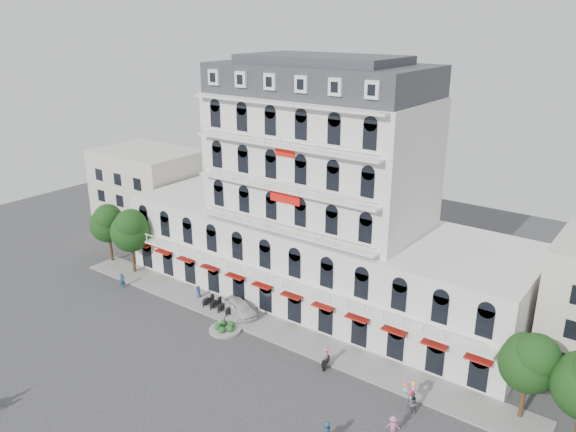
# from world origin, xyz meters

# --- Properties ---
(ground) EXTENTS (120.00, 120.00, 0.00)m
(ground) POSITION_xyz_m (0.00, 0.00, 0.00)
(ground) COLOR #38383A
(ground) RESTS_ON ground
(sidewalk) EXTENTS (53.00, 4.00, 0.16)m
(sidewalk) POSITION_xyz_m (0.00, 9.00, 0.08)
(sidewalk) COLOR gray
(sidewalk) RESTS_ON ground
(main_building) EXTENTS (45.00, 15.00, 25.80)m
(main_building) POSITION_xyz_m (0.00, 18.00, 9.96)
(main_building) COLOR silver
(main_building) RESTS_ON ground
(flank_building_west) EXTENTS (14.00, 10.00, 12.00)m
(flank_building_west) POSITION_xyz_m (-30.00, 20.00, 6.00)
(flank_building_west) COLOR beige
(flank_building_west) RESTS_ON ground
(traffic_island) EXTENTS (3.20, 3.20, 1.60)m
(traffic_island) POSITION_xyz_m (-3.00, 6.00, 0.26)
(traffic_island) COLOR gray
(traffic_island) RESTS_ON ground
(parked_scooter_row) EXTENTS (4.40, 1.80, 1.10)m
(parked_scooter_row) POSITION_xyz_m (-6.35, 8.80, 0.00)
(parked_scooter_row) COLOR black
(parked_scooter_row) RESTS_ON ground
(tree_west_outer) EXTENTS (4.50, 4.48, 7.76)m
(tree_west_outer) POSITION_xyz_m (-25.95, 9.98, 5.35)
(tree_west_outer) COLOR #382314
(tree_west_outer) RESTS_ON ground
(tree_west_inner) EXTENTS (4.76, 4.76, 8.25)m
(tree_west_inner) POSITION_xyz_m (-20.95, 9.48, 5.68)
(tree_west_inner) COLOR #382314
(tree_west_inner) RESTS_ON ground
(tree_east_inner) EXTENTS (4.40, 4.37, 7.57)m
(tree_east_inner) POSITION_xyz_m (24.05, 9.98, 5.21)
(tree_east_inner) COLOR #382314
(tree_east_inner) RESTS_ON ground
(parked_car) EXTENTS (5.18, 3.29, 1.64)m
(parked_car) POSITION_xyz_m (-3.90, 9.24, 0.82)
(parked_car) COLOR silver
(parked_car) RESTS_ON ground
(rider_center) EXTENTS (0.84, 1.66, 2.02)m
(rider_center) POSITION_xyz_m (8.31, 6.70, 1.05)
(rider_center) COLOR black
(rider_center) RESTS_ON ground
(pedestrian_left) EXTENTS (0.74, 0.50, 1.49)m
(pedestrian_left) POSITION_xyz_m (-9.98, 9.33, 0.75)
(pedestrian_left) COLOR navy
(pedestrian_left) RESTS_ON ground
(pedestrian_mid) EXTENTS (0.95, 0.74, 1.50)m
(pedestrian_mid) POSITION_xyz_m (-1.81, 9.50, 0.75)
(pedestrian_mid) COLOR #505157
(pedestrian_mid) RESTS_ON ground
(pedestrian_right) EXTENTS (1.22, 0.99, 1.64)m
(pedestrian_right) POSITION_xyz_m (16.94, 2.42, 0.82)
(pedestrian_right) COLOR #C3678A
(pedestrian_right) RESTS_ON ground
(pedestrian_far) EXTENTS (0.61, 0.73, 1.71)m
(pedestrian_far) POSITION_xyz_m (-18.89, 6.09, 0.85)
(pedestrian_far) COLOR navy
(pedestrian_far) RESTS_ON ground
(balloon_vendor) EXTENTS (1.52, 1.38, 2.45)m
(balloon_vendor) POSITION_xyz_m (16.84, 5.69, 1.26)
(balloon_vendor) COLOR #505056
(balloon_vendor) RESTS_ON ground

